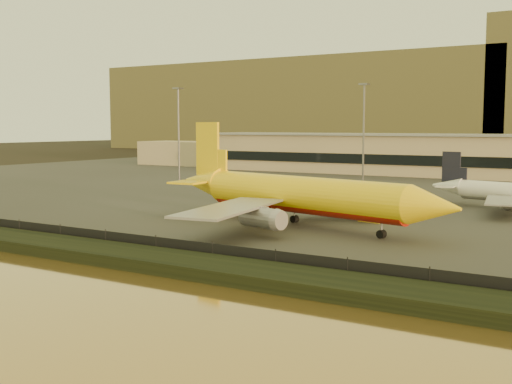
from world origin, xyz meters
TOP-DOWN VIEW (x-y plane):
  - ground at (0.00, 0.00)m, footprint 900.00×900.00m
  - embankment at (0.00, -17.00)m, footprint 320.00×7.00m
  - tarmac at (0.00, 95.00)m, footprint 320.00×220.00m
  - perimeter_fence at (0.00, -13.00)m, footprint 300.00×0.05m
  - terminal_building at (-14.52, 125.55)m, footprint 202.00×25.00m
  - apron_light_masts at (15.00, 75.00)m, footprint 152.20×12.20m
  - distant_hills at (-20.74, 340.00)m, footprint 470.00×160.00m
  - dhl_cargo_jet at (5.99, 14.96)m, footprint 51.92×49.93m
  - gse_vehicle_yellow at (13.77, 24.78)m, footprint 4.14×2.50m
  - gse_vehicle_white at (-9.98, 33.77)m, footprint 4.34×2.42m

SIDE VIEW (x-z plane):
  - ground at x=0.00m, z-range 0.00..0.00m
  - tarmac at x=0.00m, z-range 0.00..0.20m
  - embankment at x=0.00m, z-range 0.00..1.40m
  - gse_vehicle_yellow at x=13.77m, z-range 0.20..1.94m
  - gse_vehicle_white at x=-9.98m, z-range 0.20..2.05m
  - perimeter_fence at x=0.00m, z-range 0.20..2.40m
  - dhl_cargo_jet at x=5.99m, z-range -2.95..12.68m
  - terminal_building at x=-14.52m, z-range -0.05..12.55m
  - apron_light_masts at x=15.00m, z-range 3.00..28.40m
  - distant_hills at x=-20.74m, z-range -3.61..66.39m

